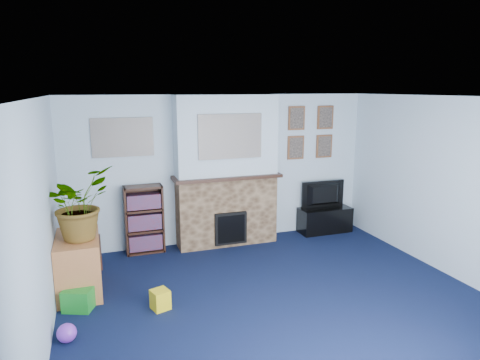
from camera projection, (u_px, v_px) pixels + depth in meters
name	position (u px, v px, depth m)	size (l,w,h in m)	color
floor	(277.00, 300.00, 5.14)	(5.00, 4.50, 0.01)	#0D1634
ceiling	(281.00, 97.00, 4.64)	(5.00, 4.50, 0.01)	white
wall_back	(223.00, 169.00, 6.97)	(5.00, 0.04, 2.40)	silver
wall_front	(419.00, 290.00, 2.81)	(5.00, 0.04, 2.40)	silver
wall_left	(41.00, 226.00, 4.10)	(0.04, 4.50, 2.40)	silver
wall_right	(451.00, 188.00, 5.69)	(0.04, 4.50, 2.40)	silver
chimney_breast	(226.00, 172.00, 6.79)	(1.72, 0.50, 2.40)	brown
collage_main	(230.00, 136.00, 6.46)	(1.00, 0.03, 0.68)	gray
collage_left	(123.00, 137.00, 6.34)	(0.90, 0.03, 0.58)	gray
portrait_tl	(296.00, 118.00, 7.20)	(0.30, 0.03, 0.40)	brown
portrait_tr	(325.00, 117.00, 7.37)	(0.30, 0.03, 0.40)	brown
portrait_bl	(296.00, 148.00, 7.30)	(0.30, 0.03, 0.40)	brown
portrait_br	(324.00, 146.00, 7.48)	(0.30, 0.03, 0.40)	brown
tv_stand	(325.00, 219.00, 7.55)	(0.92, 0.39, 0.43)	black
television	(325.00, 195.00, 7.47)	(0.81, 0.11, 0.47)	black
bookshelf	(144.00, 221.00, 6.57)	(0.58, 0.28, 1.05)	#321B12
sideboard	(79.00, 265.00, 5.31)	(0.51, 0.92, 0.71)	#BA6E3B
potted_plant	(78.00, 204.00, 5.11)	(0.78, 0.68, 0.87)	#26661E
mantel_clock	(225.00, 171.00, 6.73)	(0.10, 0.06, 0.14)	gold
mantel_candle	(247.00, 169.00, 6.84)	(0.05, 0.05, 0.15)	#B2BFC6
mantel_teddy	(192.00, 173.00, 6.55)	(0.14, 0.14, 0.14)	gray
mantel_can	(264.00, 169.00, 6.94)	(0.06, 0.06, 0.12)	yellow
green_crate	(79.00, 298.00, 4.90)	(0.32, 0.25, 0.25)	#198C26
toy_ball	(67.00, 334.00, 4.28)	(0.19, 0.19, 0.19)	purple
toy_block	(160.00, 300.00, 4.92)	(0.19, 0.19, 0.23)	yellow
toy_tube	(86.00, 283.00, 5.45)	(0.12, 0.12, 0.27)	orange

